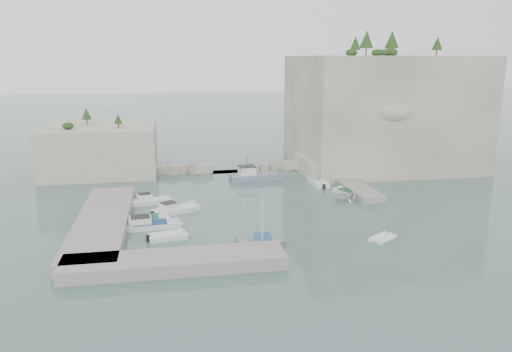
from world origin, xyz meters
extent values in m
plane|color=#456860|center=(0.00, 0.00, 0.00)|extent=(400.00, 400.00, 0.00)
cube|color=beige|center=(23.00, 23.00, 8.50)|extent=(26.00, 22.00, 17.00)
cube|color=beige|center=(13.00, 18.00, 1.25)|extent=(8.00, 10.00, 2.50)
cube|color=beige|center=(-20.00, 25.00, 3.50)|extent=(16.00, 14.00, 7.00)
cube|color=#9E9689|center=(-17.00, -1.00, 0.55)|extent=(5.00, 24.00, 1.10)
cube|color=#9E9689|center=(-10.00, -12.50, 0.55)|extent=(18.00, 4.00, 1.10)
cube|color=#9E9689|center=(13.50, 10.00, 0.40)|extent=(3.00, 16.00, 0.80)
cube|color=beige|center=(-1.00, 22.00, 0.70)|extent=(28.00, 3.00, 1.40)
imported|color=white|center=(-2.07, -8.78, 0.00)|extent=(5.32, 4.18, 1.00)
imported|color=silver|center=(10.37, 4.03, 0.00)|extent=(3.69, 3.39, 1.64)
imported|color=white|center=(11.27, 13.55, 0.00)|extent=(5.37, 2.65, 1.99)
cylinder|color=white|center=(-2.07, -8.78, 2.60)|extent=(0.10, 0.10, 4.20)
cone|color=#1E4219|center=(18.00, 18.00, 19.27)|extent=(1.96, 1.96, 2.45)
cone|color=#1E4219|center=(26.00, 27.00, 19.60)|extent=(2.24, 2.24, 2.80)
cone|color=#1E4219|center=(30.00, 20.00, 18.82)|extent=(1.57, 1.57, 1.96)
cone|color=#1E4219|center=(21.00, 30.00, 19.08)|extent=(1.79, 1.79, 2.24)
cone|color=#1E4219|center=(-22.00, 27.00, 8.62)|extent=(1.40, 1.40, 1.75)
cone|color=#1E4219|center=(-17.00, 22.00, 8.30)|extent=(1.12, 1.12, 1.40)
camera|label=1|loc=(-10.19, -50.85, 16.71)|focal=35.00mm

